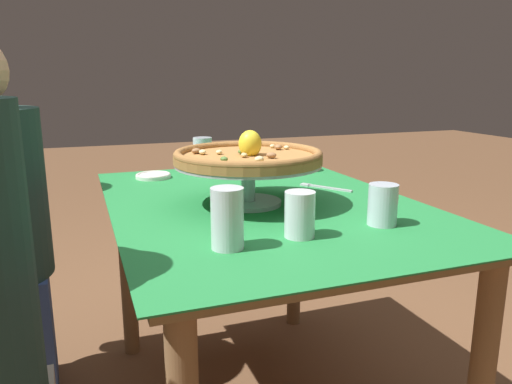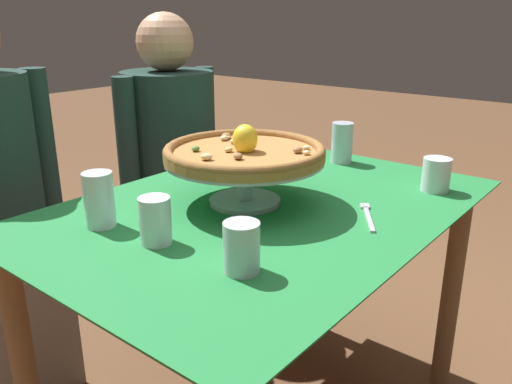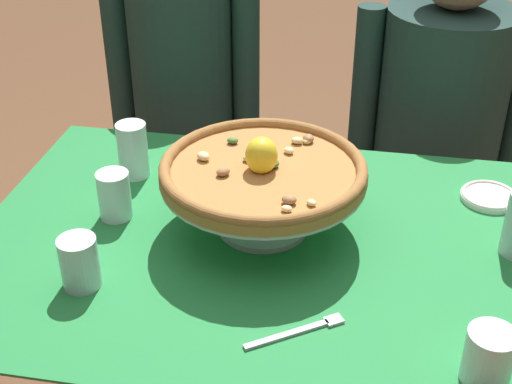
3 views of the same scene
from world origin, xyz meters
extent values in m
cylinder|color=olive|center=(-0.54, 0.36, 0.35)|extent=(0.06, 0.06, 0.70)
cylinder|color=olive|center=(0.54, 0.36, 0.35)|extent=(0.06, 0.06, 0.70)
cube|color=olive|center=(0.00, 0.00, 0.71)|extent=(1.19, 0.84, 0.02)
cube|color=#237F3D|center=(0.00, 0.00, 0.72)|extent=(1.23, 0.88, 0.00)
cylinder|color=#B7B7C1|center=(-0.02, 0.05, 0.73)|extent=(0.19, 0.19, 0.01)
cylinder|color=#B7B7C1|center=(-0.02, 0.05, 0.79)|extent=(0.04, 0.04, 0.10)
cylinder|color=#B7B7C1|center=(-0.02, 0.05, 0.84)|extent=(0.42, 0.42, 0.01)
cylinder|color=#AD753D|center=(-0.02, 0.05, 0.86)|extent=(0.42, 0.42, 0.02)
torus|color=olive|center=(-0.02, 0.05, 0.87)|extent=(0.42, 0.42, 0.02)
ellipsoid|color=tan|center=(-0.06, 0.07, 0.88)|extent=(0.03, 0.02, 0.01)
ellipsoid|color=#996B42|center=(0.05, -0.07, 0.88)|extent=(0.03, 0.03, 0.02)
ellipsoid|color=tan|center=(0.06, 0.17, 0.88)|extent=(0.02, 0.02, 0.01)
ellipsoid|color=beige|center=(0.05, -0.10, 0.88)|extent=(0.02, 0.02, 0.01)
ellipsoid|color=beige|center=(0.09, -0.07, 0.88)|extent=(0.03, 0.03, 0.01)
ellipsoid|color=#4C7533|center=(-0.10, 0.15, 0.88)|extent=(0.03, 0.02, 0.01)
ellipsoid|color=#996B42|center=(0.06, 0.18, 0.88)|extent=(0.03, 0.03, 0.02)
ellipsoid|color=#996B42|center=(-0.09, 0.01, 0.88)|extent=(0.04, 0.04, 0.02)
ellipsoid|color=beige|center=(0.03, 0.17, 0.88)|extent=(0.03, 0.02, 0.01)
ellipsoid|color=beige|center=(-0.15, 0.06, 0.88)|extent=(0.04, 0.04, 0.02)
ellipsoid|color=#4C7533|center=(-0.01, 0.05, 0.88)|extent=(0.02, 0.02, 0.01)
ellipsoid|color=beige|center=(0.02, 0.12, 0.88)|extent=(0.03, 0.03, 0.01)
ellipsoid|color=#4C7533|center=(0.00, 0.06, 0.88)|extent=(0.03, 0.03, 0.01)
ellipsoid|color=yellow|center=(-0.02, 0.04, 0.90)|extent=(0.09, 0.09, 0.08)
cylinder|color=silver|center=(-0.32, -0.20, 0.78)|extent=(0.07, 0.07, 0.10)
cylinder|color=silver|center=(-0.32, -0.20, 0.75)|extent=(0.06, 0.06, 0.05)
cylinder|color=white|center=(-0.34, 0.04, 0.78)|extent=(0.07, 0.07, 0.11)
cylinder|color=silver|center=(-0.34, 0.04, 0.76)|extent=(0.06, 0.06, 0.07)
cylinder|color=white|center=(0.40, -0.31, 0.77)|extent=(0.08, 0.08, 0.10)
cylinder|color=silver|center=(0.40, -0.31, 0.75)|extent=(0.07, 0.07, 0.04)
cylinder|color=white|center=(-0.36, 0.22, 0.79)|extent=(0.07, 0.07, 0.13)
cylinder|color=silver|center=(-0.36, 0.22, 0.76)|extent=(0.06, 0.06, 0.07)
cylinder|color=white|center=(0.46, 0.25, 0.73)|extent=(0.13, 0.13, 0.01)
torus|color=silver|center=(0.46, 0.25, 0.74)|extent=(0.13, 0.13, 0.01)
cube|color=#B7B7C1|center=(0.08, -0.27, 0.73)|extent=(0.14, 0.10, 0.01)
cube|color=#B7B7C1|center=(0.15, -0.22, 0.73)|extent=(0.04, 0.04, 0.01)
cube|color=gray|center=(-0.38, 0.75, 0.23)|extent=(0.30, 0.33, 0.45)
cylinder|color=#1E3833|center=(-0.38, 0.75, 0.75)|extent=(0.32, 0.32, 0.60)
cylinder|color=#1E3833|center=(-0.58, 0.74, 0.80)|extent=(0.08, 0.08, 0.51)
cylinder|color=#1E3833|center=(-0.19, 0.76, 0.80)|extent=(0.08, 0.08, 0.51)
cube|color=navy|center=(0.38, 0.79, 0.22)|extent=(0.30, 0.33, 0.45)
cylinder|color=#1E3833|center=(0.38, 0.79, 0.72)|extent=(0.39, 0.39, 0.54)
cylinder|color=#1E3833|center=(0.16, 0.78, 0.76)|extent=(0.08, 0.08, 0.46)
camera|label=1|loc=(-1.33, 0.50, 1.09)|focal=34.44mm
camera|label=2|loc=(-1.03, -0.80, 1.21)|focal=36.45mm
camera|label=3|loc=(0.19, -1.18, 1.58)|focal=49.77mm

